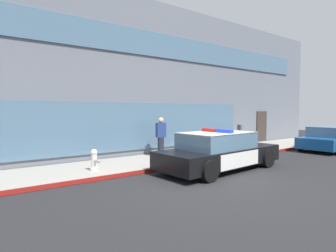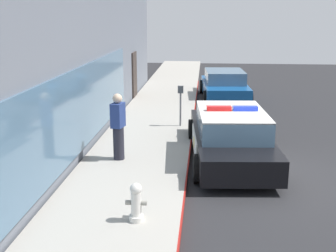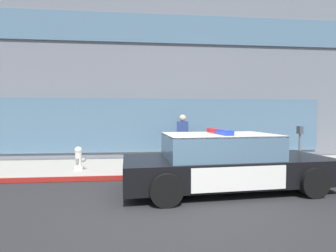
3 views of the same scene
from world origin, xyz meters
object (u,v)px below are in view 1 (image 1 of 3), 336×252
object	(u,v)px
police_cruiser	(219,151)
car_down_street	(330,139)
pedestrian_on_sidewalk	(161,137)
fire_hydrant	(94,160)
parking_meter	(239,133)

from	to	relation	value
police_cruiser	car_down_street	bearing A→B (deg)	-5.35
car_down_street	pedestrian_on_sidewalk	world-z (taller)	pedestrian_on_sidewalk
fire_hydrant	car_down_street	bearing A→B (deg)	-9.40
pedestrian_on_sidewalk	police_cruiser	bearing A→B (deg)	23.93
parking_meter	pedestrian_on_sidewalk	bearing A→B (deg)	158.70
pedestrian_on_sidewalk	car_down_street	bearing A→B (deg)	83.56
parking_meter	car_down_street	bearing A→B (deg)	-16.78
police_cruiser	pedestrian_on_sidewalk	xyz separation A→B (m)	(-0.60, 2.86, 0.33)
police_cruiser	fire_hydrant	size ratio (longest dim) A/B	7.10
parking_meter	fire_hydrant	bearing A→B (deg)	176.69
police_cruiser	fire_hydrant	xyz separation A→B (m)	(-3.98, 1.88, -0.18)
fire_hydrant	pedestrian_on_sidewalk	bearing A→B (deg)	16.15
parking_meter	police_cruiser	bearing A→B (deg)	-153.25
police_cruiser	parking_meter	distance (m)	3.32
police_cruiser	parking_meter	world-z (taller)	police_cruiser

